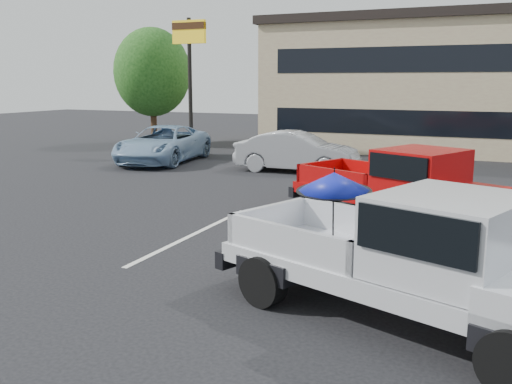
# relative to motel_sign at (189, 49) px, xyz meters

# --- Properties ---
(ground) EXTENTS (90.00, 90.00, 0.00)m
(ground) POSITION_rel_motel_sign_xyz_m (10.00, -14.00, -4.65)
(ground) COLOR black
(ground) RESTS_ON ground
(stripe_left) EXTENTS (0.12, 5.00, 0.01)m
(stripe_left) POSITION_rel_motel_sign_xyz_m (7.00, -12.00, -4.65)
(stripe_left) COLOR silver
(stripe_left) RESTS_ON ground
(stripe_right) EXTENTS (0.12, 5.00, 0.01)m
(stripe_right) POSITION_rel_motel_sign_xyz_m (13.00, -12.00, -4.65)
(stripe_right) COLOR silver
(stripe_right) RESTS_ON ground
(motel_building) EXTENTS (20.40, 8.40, 6.30)m
(motel_building) POSITION_rel_motel_sign_xyz_m (12.00, 6.99, -1.45)
(motel_building) COLOR tan
(motel_building) RESTS_ON ground
(motel_sign) EXTENTS (1.60, 0.22, 6.00)m
(motel_sign) POSITION_rel_motel_sign_xyz_m (0.00, 0.00, 0.00)
(motel_sign) COLOR black
(motel_sign) RESTS_ON ground
(tree_left) EXTENTS (3.96, 3.96, 6.02)m
(tree_left) POSITION_rel_motel_sign_xyz_m (-4.00, 3.00, -0.92)
(tree_left) COLOR #332114
(tree_left) RESTS_ON ground
(silver_pickup) EXTENTS (6.02, 3.81, 2.06)m
(silver_pickup) POSITION_rel_motel_sign_xyz_m (12.30, -14.98, -3.60)
(silver_pickup) COLOR black
(silver_pickup) RESTS_ON ground
(red_pickup) EXTENTS (5.72, 3.97, 1.79)m
(red_pickup) POSITION_rel_motel_sign_xyz_m (11.24, -9.37, -3.67)
(red_pickup) COLOR black
(red_pickup) RESTS_ON ground
(silver_sedan) EXTENTS (4.53, 1.72, 1.48)m
(silver_sedan) POSITION_rel_motel_sign_xyz_m (6.09, -2.84, -3.91)
(silver_sedan) COLOR #A0A2A7
(silver_sedan) RESTS_ON ground
(blue_suv) EXTENTS (3.19, 5.64, 1.49)m
(blue_suv) POSITION_rel_motel_sign_xyz_m (0.19, -2.63, -3.91)
(blue_suv) COLOR #80A0BF
(blue_suv) RESTS_ON ground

